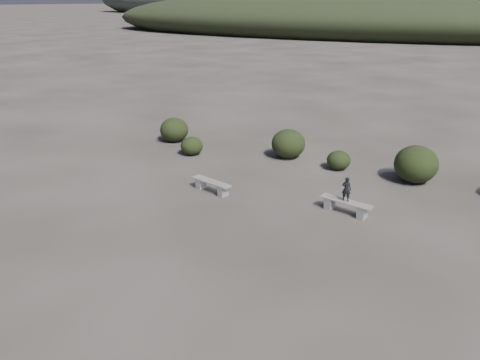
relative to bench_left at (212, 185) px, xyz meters
The scene contains 9 objects.
ground 4.66m from the bench_left, 70.14° to the right, with size 1200.00×1200.00×0.00m, color #2F2925.
bench_left is the anchor object (origin of this frame).
bench_right 5.04m from the bench_left, ahead, with size 1.88×0.71×0.46m.
seated_person 5.05m from the bench_left, ahead, with size 0.31×0.20×0.85m, color black.
shrub_a 4.74m from the bench_left, 133.27° to the left, with size 1.05×1.05×0.86m, color black.
shrub_b 5.31m from the bench_left, 80.31° to the left, with size 1.55×1.55×1.33m, color black.
shrub_c 5.89m from the bench_left, 54.47° to the left, with size 1.02×1.02×0.82m, color black.
shrub_d 8.13m from the bench_left, 36.25° to the left, with size 1.70×1.70×1.49m, color black.
shrub_f 7.18m from the bench_left, 137.29° to the left, with size 1.45×1.45×1.22m, color black.
Camera 1 is at (7.23, -9.49, 6.84)m, focal length 35.00 mm.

